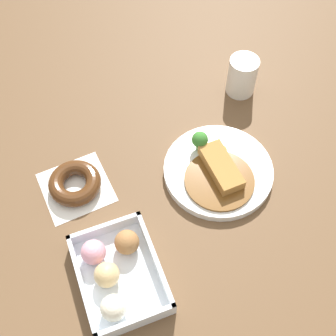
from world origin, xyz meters
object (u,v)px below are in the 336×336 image
(donut_box, at_px, (116,272))
(chocolate_ring_donut, at_px, (75,184))
(coffee_mug, at_px, (242,76))
(curry_plate, at_px, (218,170))

(donut_box, distance_m, chocolate_ring_donut, 0.22)
(donut_box, xyz_separation_m, chocolate_ring_donut, (-0.21, -0.02, -0.01))
(chocolate_ring_donut, relative_size, coffee_mug, 1.55)
(curry_plate, height_order, donut_box, curry_plate)
(donut_box, height_order, chocolate_ring_donut, donut_box)
(donut_box, distance_m, coffee_mug, 0.54)
(curry_plate, relative_size, coffee_mug, 2.44)
(chocolate_ring_donut, bearing_deg, curry_plate, 75.77)
(curry_plate, height_order, coffee_mug, coffee_mug)
(curry_plate, xyz_separation_m, coffee_mug, (-0.20, 0.15, 0.03))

